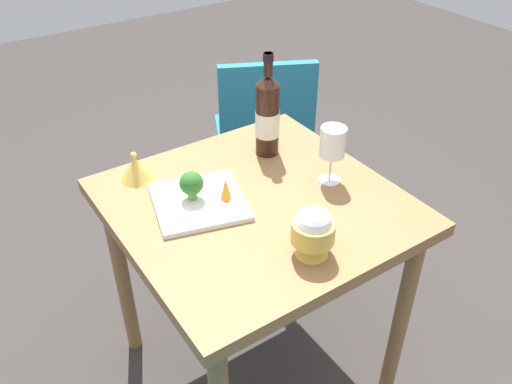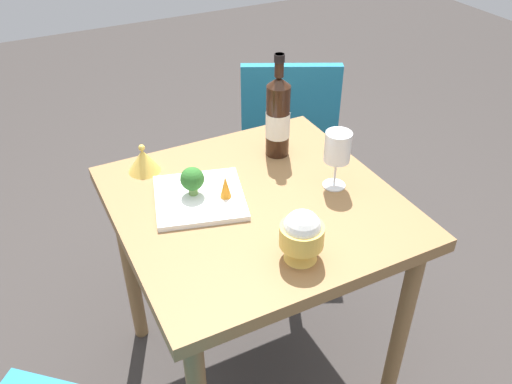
{
  "view_description": "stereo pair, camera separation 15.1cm",
  "coord_description": "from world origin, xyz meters",
  "px_view_note": "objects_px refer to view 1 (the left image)",
  "views": [
    {
      "loc": [
        0.69,
        1.03,
        1.65
      ],
      "look_at": [
        0.0,
        0.0,
        0.77
      ],
      "focal_mm": 37.61,
      "sensor_mm": 36.0,
      "label": 1
    },
    {
      "loc": [
        0.56,
        1.1,
        1.65
      ],
      "look_at": [
        0.0,
        0.0,
        0.77
      ],
      "focal_mm": 37.61,
      "sensor_mm": 36.0,
      "label": 2
    }
  ],
  "objects_px": {
    "wine_bottle": "(267,116)",
    "serving_plate": "(199,202)",
    "chair_near_window": "(265,127)",
    "broccoli_floret": "(191,184)",
    "rice_bowl": "(313,231)",
    "carrot_garnish_left": "(226,189)",
    "wine_glass": "(333,143)",
    "rice_bowl_lid": "(135,168)"
  },
  "relations": [
    {
      "from": "chair_near_window",
      "to": "serving_plate",
      "type": "height_order",
      "value": "chair_near_window"
    },
    {
      "from": "wine_bottle",
      "to": "broccoli_floret",
      "type": "distance_m",
      "value": 0.36
    },
    {
      "from": "wine_bottle",
      "to": "broccoli_floret",
      "type": "relative_size",
      "value": 3.92
    },
    {
      "from": "rice_bowl",
      "to": "chair_near_window",
      "type": "bearing_deg",
      "value": -118.39
    },
    {
      "from": "carrot_garnish_left",
      "to": "rice_bowl",
      "type": "bearing_deg",
      "value": 102.65
    },
    {
      "from": "wine_glass",
      "to": "broccoli_floret",
      "type": "distance_m",
      "value": 0.42
    },
    {
      "from": "rice_bowl",
      "to": "rice_bowl_lid",
      "type": "height_order",
      "value": "rice_bowl"
    },
    {
      "from": "rice_bowl_lid",
      "to": "broccoli_floret",
      "type": "height_order",
      "value": "broccoli_floret"
    },
    {
      "from": "rice_bowl_lid",
      "to": "broccoli_floret",
      "type": "xyz_separation_m",
      "value": [
        -0.08,
        0.2,
        0.03
      ]
    },
    {
      "from": "rice_bowl",
      "to": "carrot_garnish_left",
      "type": "height_order",
      "value": "rice_bowl"
    },
    {
      "from": "chair_near_window",
      "to": "wine_glass",
      "type": "distance_m",
      "value": 0.83
    },
    {
      "from": "serving_plate",
      "to": "rice_bowl",
      "type": "bearing_deg",
      "value": 111.24
    },
    {
      "from": "wine_glass",
      "to": "serving_plate",
      "type": "height_order",
      "value": "wine_glass"
    },
    {
      "from": "rice_bowl",
      "to": "carrot_garnish_left",
      "type": "bearing_deg",
      "value": -77.35
    },
    {
      "from": "wine_glass",
      "to": "serving_plate",
      "type": "distance_m",
      "value": 0.42
    },
    {
      "from": "serving_plate",
      "to": "carrot_garnish_left",
      "type": "xyz_separation_m",
      "value": [
        -0.07,
        0.04,
        0.04
      ]
    },
    {
      "from": "wine_bottle",
      "to": "rice_bowl",
      "type": "bearing_deg",
      "value": 67.96
    },
    {
      "from": "broccoli_floret",
      "to": "chair_near_window",
      "type": "bearing_deg",
      "value": -138.31
    },
    {
      "from": "chair_near_window",
      "to": "rice_bowl_lid",
      "type": "bearing_deg",
      "value": -126.68
    },
    {
      "from": "wine_bottle",
      "to": "serving_plate",
      "type": "distance_m",
      "value": 0.37
    },
    {
      "from": "broccoli_floret",
      "to": "carrot_garnish_left",
      "type": "height_order",
      "value": "broccoli_floret"
    },
    {
      "from": "rice_bowl_lid",
      "to": "chair_near_window",
      "type": "bearing_deg",
      "value": -152.9
    },
    {
      "from": "chair_near_window",
      "to": "wine_bottle",
      "type": "xyz_separation_m",
      "value": [
        0.32,
        0.47,
        0.35
      ]
    },
    {
      "from": "chair_near_window",
      "to": "rice_bowl",
      "type": "xyz_separation_m",
      "value": [
        0.5,
        0.93,
        0.29
      ]
    },
    {
      "from": "serving_plate",
      "to": "wine_bottle",
      "type": "bearing_deg",
      "value": -158.65
    },
    {
      "from": "rice_bowl",
      "to": "wine_glass",
      "type": "bearing_deg",
      "value": -137.83
    },
    {
      "from": "wine_glass",
      "to": "broccoli_floret",
      "type": "relative_size",
      "value": 2.09
    },
    {
      "from": "rice_bowl_lid",
      "to": "rice_bowl",
      "type": "bearing_deg",
      "value": 112.06
    },
    {
      "from": "chair_near_window",
      "to": "wine_bottle",
      "type": "bearing_deg",
      "value": -97.83
    },
    {
      "from": "rice_bowl_lid",
      "to": "serving_plate",
      "type": "height_order",
      "value": "rice_bowl_lid"
    },
    {
      "from": "serving_plate",
      "to": "broccoli_floret",
      "type": "height_order",
      "value": "broccoli_floret"
    },
    {
      "from": "wine_bottle",
      "to": "serving_plate",
      "type": "relative_size",
      "value": 1.09
    },
    {
      "from": "rice_bowl",
      "to": "carrot_garnish_left",
      "type": "xyz_separation_m",
      "value": [
        0.07,
        -0.3,
        -0.02
      ]
    },
    {
      "from": "wine_glass",
      "to": "broccoli_floret",
      "type": "height_order",
      "value": "wine_glass"
    },
    {
      "from": "chair_near_window",
      "to": "broccoli_floret",
      "type": "distance_m",
      "value": 0.91
    },
    {
      "from": "rice_bowl_lid",
      "to": "carrot_garnish_left",
      "type": "xyz_separation_m",
      "value": [
        -0.16,
        0.26,
        0.01
      ]
    },
    {
      "from": "chair_near_window",
      "to": "rice_bowl_lid",
      "type": "height_order",
      "value": "chair_near_window"
    },
    {
      "from": "wine_bottle",
      "to": "rice_bowl",
      "type": "distance_m",
      "value": 0.51
    },
    {
      "from": "wine_glass",
      "to": "carrot_garnish_left",
      "type": "xyz_separation_m",
      "value": [
        0.32,
        -0.07,
        -0.08
      ]
    },
    {
      "from": "chair_near_window",
      "to": "broccoli_floret",
      "type": "relative_size",
      "value": 9.91
    },
    {
      "from": "wine_glass",
      "to": "carrot_garnish_left",
      "type": "relative_size",
      "value": 2.63
    },
    {
      "from": "wine_bottle",
      "to": "carrot_garnish_left",
      "type": "relative_size",
      "value": 4.93
    }
  ]
}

